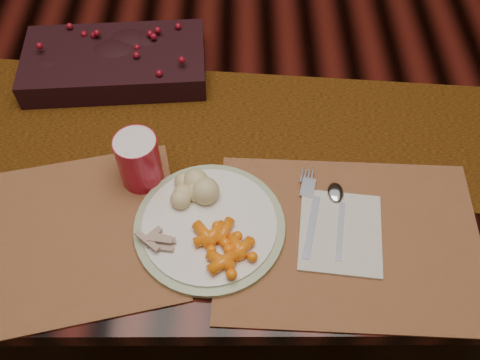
{
  "coord_description": "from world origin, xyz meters",
  "views": [
    {
      "loc": [
        0.03,
        -0.77,
        1.54
      ],
      "look_at": [
        0.03,
        -0.25,
        0.8
      ],
      "focal_mm": 40.0,
      "sensor_mm": 36.0,
      "label": 1
    }
  ],
  "objects_px": {
    "mashed_potatoes": "(191,185)",
    "red_cup": "(139,160)",
    "turkey_shreds": "(153,241)",
    "centerpiece": "(114,59)",
    "baby_carrots": "(227,243)",
    "placemat_main": "(348,239)",
    "dining_table": "(229,197)",
    "dinner_plate": "(210,226)",
    "napkin": "(340,232)"
  },
  "relations": [
    {
      "from": "placemat_main",
      "to": "mashed_potatoes",
      "type": "xyz_separation_m",
      "value": [
        -0.26,
        0.08,
        0.04
      ]
    },
    {
      "from": "dinner_plate",
      "to": "baby_carrots",
      "type": "relative_size",
      "value": 2.54
    },
    {
      "from": "dining_table",
      "to": "centerpiece",
      "type": "relative_size",
      "value": 4.9
    },
    {
      "from": "turkey_shreds",
      "to": "dinner_plate",
      "type": "bearing_deg",
      "value": 23.01
    },
    {
      "from": "placemat_main",
      "to": "baby_carrots",
      "type": "distance_m",
      "value": 0.21
    },
    {
      "from": "placemat_main",
      "to": "turkey_shreds",
      "type": "relative_size",
      "value": 6.54
    },
    {
      "from": "placemat_main",
      "to": "mashed_potatoes",
      "type": "relative_size",
      "value": 5.19
    },
    {
      "from": "centerpiece",
      "to": "turkey_shreds",
      "type": "bearing_deg",
      "value": -74.39
    },
    {
      "from": "placemat_main",
      "to": "baby_carrots",
      "type": "relative_size",
      "value": 4.38
    },
    {
      "from": "centerpiece",
      "to": "baby_carrots",
      "type": "height_order",
      "value": "centerpiece"
    },
    {
      "from": "dining_table",
      "to": "mashed_potatoes",
      "type": "bearing_deg",
      "value": -102.26
    },
    {
      "from": "dining_table",
      "to": "dinner_plate",
      "type": "distance_m",
      "value": 0.5
    },
    {
      "from": "mashed_potatoes",
      "to": "red_cup",
      "type": "xyz_separation_m",
      "value": [
        -0.09,
        0.04,
        0.01
      ]
    },
    {
      "from": "centerpiece",
      "to": "baby_carrots",
      "type": "relative_size",
      "value": 3.66
    },
    {
      "from": "baby_carrots",
      "to": "dinner_plate",
      "type": "bearing_deg",
      "value": 125.39
    },
    {
      "from": "mashed_potatoes",
      "to": "turkey_shreds",
      "type": "xyz_separation_m",
      "value": [
        -0.06,
        -0.1,
        -0.02
      ]
    },
    {
      "from": "centerpiece",
      "to": "napkin",
      "type": "xyz_separation_m",
      "value": [
        0.42,
        -0.39,
        -0.03
      ]
    },
    {
      "from": "placemat_main",
      "to": "dinner_plate",
      "type": "distance_m",
      "value": 0.23
    },
    {
      "from": "dining_table",
      "to": "red_cup",
      "type": "height_order",
      "value": "red_cup"
    },
    {
      "from": "mashed_potatoes",
      "to": "baby_carrots",
      "type": "bearing_deg",
      "value": -59.39
    },
    {
      "from": "baby_carrots",
      "to": "red_cup",
      "type": "height_order",
      "value": "red_cup"
    },
    {
      "from": "centerpiece",
      "to": "placemat_main",
      "type": "height_order",
      "value": "centerpiece"
    },
    {
      "from": "dining_table",
      "to": "dinner_plate",
      "type": "bearing_deg",
      "value": -94.28
    },
    {
      "from": "centerpiece",
      "to": "mashed_potatoes",
      "type": "distance_m",
      "value": 0.36
    },
    {
      "from": "mashed_potatoes",
      "to": "placemat_main",
      "type": "bearing_deg",
      "value": -17.41
    },
    {
      "from": "dining_table",
      "to": "red_cup",
      "type": "distance_m",
      "value": 0.5
    },
    {
      "from": "placemat_main",
      "to": "turkey_shreds",
      "type": "bearing_deg",
      "value": -174.19
    },
    {
      "from": "dinner_plate",
      "to": "dining_table",
      "type": "bearing_deg",
      "value": 85.72
    },
    {
      "from": "dinner_plate",
      "to": "baby_carrots",
      "type": "height_order",
      "value": "baby_carrots"
    },
    {
      "from": "dining_table",
      "to": "turkey_shreds",
      "type": "relative_size",
      "value": 26.79
    },
    {
      "from": "baby_carrots",
      "to": "mashed_potatoes",
      "type": "height_order",
      "value": "mashed_potatoes"
    },
    {
      "from": "dining_table",
      "to": "red_cup",
      "type": "bearing_deg",
      "value": -125.09
    },
    {
      "from": "dining_table",
      "to": "placemat_main",
      "type": "bearing_deg",
      "value": -58.01
    },
    {
      "from": "dinner_plate",
      "to": "red_cup",
      "type": "height_order",
      "value": "red_cup"
    },
    {
      "from": "turkey_shreds",
      "to": "napkin",
      "type": "relative_size",
      "value": 0.43
    },
    {
      "from": "mashed_potatoes",
      "to": "napkin",
      "type": "relative_size",
      "value": 0.54
    },
    {
      "from": "placemat_main",
      "to": "mashed_potatoes",
      "type": "distance_m",
      "value": 0.28
    },
    {
      "from": "placemat_main",
      "to": "dinner_plate",
      "type": "height_order",
      "value": "dinner_plate"
    },
    {
      "from": "dinner_plate",
      "to": "turkey_shreds",
      "type": "relative_size",
      "value": 3.79
    },
    {
      "from": "dining_table",
      "to": "napkin",
      "type": "height_order",
      "value": "napkin"
    },
    {
      "from": "turkey_shreds",
      "to": "red_cup",
      "type": "bearing_deg",
      "value": 103.51
    },
    {
      "from": "turkey_shreds",
      "to": "napkin",
      "type": "distance_m",
      "value": 0.31
    },
    {
      "from": "dinner_plate",
      "to": "baby_carrots",
      "type": "bearing_deg",
      "value": -54.61
    },
    {
      "from": "centerpiece",
      "to": "placemat_main",
      "type": "distance_m",
      "value": 0.59
    },
    {
      "from": "dinner_plate",
      "to": "turkey_shreds",
      "type": "bearing_deg",
      "value": -156.99
    },
    {
      "from": "baby_carrots",
      "to": "turkey_shreds",
      "type": "height_order",
      "value": "baby_carrots"
    },
    {
      "from": "centerpiece",
      "to": "mashed_potatoes",
      "type": "bearing_deg",
      "value": -61.2
    },
    {
      "from": "dinner_plate",
      "to": "placemat_main",
      "type": "bearing_deg",
      "value": -5.22
    },
    {
      "from": "baby_carrots",
      "to": "mashed_potatoes",
      "type": "xyz_separation_m",
      "value": [
        -0.06,
        0.1,
        0.01
      ]
    },
    {
      "from": "mashed_potatoes",
      "to": "dinner_plate",
      "type": "bearing_deg",
      "value": -63.03
    }
  ]
}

